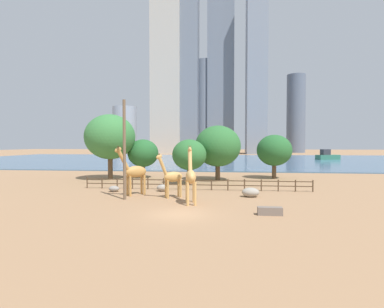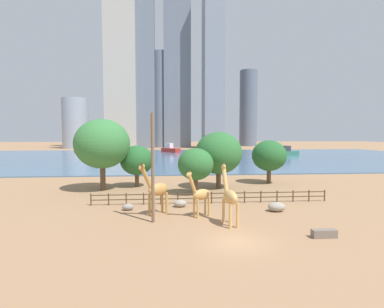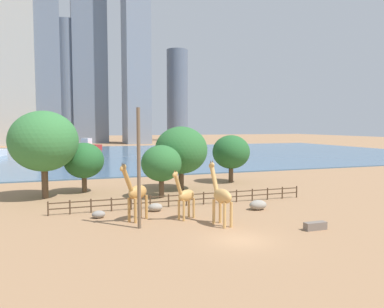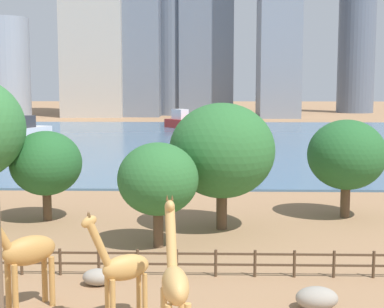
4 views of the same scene
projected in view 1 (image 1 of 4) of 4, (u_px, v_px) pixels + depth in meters
name	position (u px, v px, depth m)	size (l,w,h in m)	color
ground_plane	(215.00, 160.00, 101.86)	(400.00, 400.00, 0.00)	#9E7551
harbor_water	(215.00, 160.00, 98.88)	(180.00, 86.00, 0.20)	#476B8C
giraffe_tall	(191.00, 176.00, 26.40)	(1.28, 3.28, 5.17)	tan
giraffe_companion	(172.00, 177.00, 29.30)	(2.65, 1.96, 4.42)	tan
giraffe_young	(134.00, 172.00, 30.59)	(2.99, 2.86, 5.14)	#C18C47
utility_pole	(124.00, 150.00, 28.23)	(0.28, 0.28, 9.44)	brown
boulder_near_fence	(251.00, 192.00, 29.72)	(1.72, 1.24, 0.93)	gray
boulder_by_pole	(163.00, 188.00, 33.33)	(1.35, 1.01, 0.76)	gray
boulder_small	(114.00, 189.00, 33.03)	(1.15, 0.87, 0.65)	gray
feeding_trough	(270.00, 211.00, 22.11)	(1.80, 0.60, 0.60)	#72665B
enclosure_fence	(195.00, 183.00, 34.28)	(26.13, 0.14, 1.30)	#4C3826
tree_left_large	(189.00, 155.00, 39.27)	(4.50, 4.50, 5.89)	brown
tree_center_broad	(110.00, 137.00, 44.28)	(7.39, 7.39, 9.66)	brown
tree_right_tall	(274.00, 150.00, 45.57)	(5.28, 5.28, 6.69)	brown
tree_left_small	(218.00, 146.00, 42.98)	(6.57, 6.57, 7.93)	brown
tree_right_small	(143.00, 153.00, 46.31)	(4.75, 4.75, 6.00)	brown
boat_ferry	(208.00, 153.00, 124.37)	(7.94, 8.28, 3.72)	#B22D28
boat_sailboat	(135.00, 155.00, 106.24)	(5.80, 8.73, 3.62)	silver
boat_tug	(327.00, 156.00, 98.11)	(8.17, 5.41, 3.39)	#337259
boat_barge	(122.00, 153.00, 138.21)	(3.19, 5.55, 2.31)	#B22D28
skyline_tower_needle	(221.00, 67.00, 175.09)	(15.12, 14.12, 100.68)	slate
skyline_block_central	(166.00, 57.00, 166.54)	(16.43, 9.49, 107.12)	#B7B2A8
skyline_tower_glass	(186.00, 58.00, 169.20)	(13.94, 12.51, 107.89)	slate
skyline_block_left	(256.00, 69.00, 161.38)	(10.51, 15.56, 91.90)	gray
skyline_block_right	(125.00, 130.00, 171.69)	(13.59, 13.59, 26.64)	#939EAD
skyline_tower_short	(205.00, 107.00, 176.02)	(10.39, 10.39, 54.33)	slate
skyline_block_wide	(296.00, 114.00, 184.45)	(11.20, 11.20, 47.87)	slate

